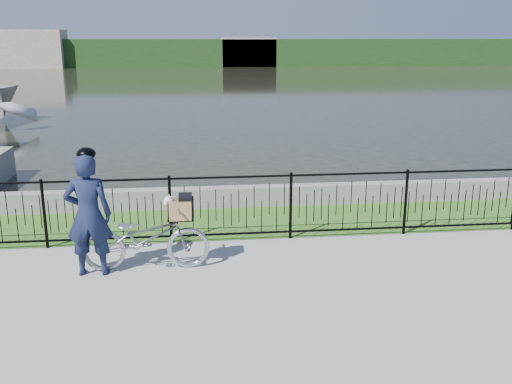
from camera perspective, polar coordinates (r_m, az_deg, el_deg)
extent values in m
plane|color=gray|center=(8.16, -1.64, -8.72)|extent=(120.00, 120.00, 0.00)
cube|color=#3B6920|center=(10.58, -2.84, -2.98)|extent=(60.00, 2.00, 0.01)
plane|color=#27271D|center=(40.57, -5.69, 10.55)|extent=(120.00, 120.00, 0.00)
cube|color=gray|center=(11.48, -3.18, -0.50)|extent=(60.00, 0.30, 0.40)
cube|color=#204219|center=(67.46, -6.14, 13.69)|extent=(120.00, 6.00, 3.00)
cube|color=#A99B88|center=(67.71, -21.96, 13.13)|extent=(8.00, 4.00, 4.00)
cube|color=#A99B88|center=(66.28, -0.78, 13.83)|extent=(6.00, 3.00, 3.20)
imported|color=#ABB0B7|center=(8.49, -10.96, -4.51)|extent=(1.84, 0.64, 0.97)
cube|color=black|center=(8.38, -7.54, -2.72)|extent=(0.38, 0.18, 0.02)
cube|color=#A1764A|center=(8.38, -7.54, -2.67)|extent=(0.35, 0.27, 0.01)
cube|color=#A1764A|center=(8.46, -7.56, -1.46)|extent=(0.35, 0.01, 0.31)
cube|color=#A1764A|center=(8.21, -7.59, -1.97)|extent=(0.35, 0.02, 0.31)
cube|color=#A1764A|center=(8.33, -6.41, -1.68)|extent=(0.01, 0.27, 0.31)
cube|color=#A1764A|center=(8.34, -8.74, -1.74)|extent=(0.01, 0.27, 0.31)
cube|color=black|center=(8.28, -7.08, -0.47)|extent=(0.19, 0.29, 0.06)
cube|color=black|center=(8.32, -6.30, -1.47)|extent=(0.02, 0.29, 0.25)
ellipsoid|color=silver|center=(8.34, -7.71, -1.88)|extent=(0.31, 0.22, 0.20)
sphere|color=silver|center=(8.28, -8.70, -0.89)|extent=(0.15, 0.15, 0.15)
sphere|color=silver|center=(8.27, -9.04, -1.14)|extent=(0.07, 0.07, 0.07)
sphere|color=black|center=(8.27, -9.21, -1.20)|extent=(0.02, 0.02, 0.02)
cone|color=olive|center=(8.32, -8.70, -0.38)|extent=(0.06, 0.08, 0.08)
cone|color=olive|center=(8.23, -8.58, -0.56)|extent=(0.06, 0.08, 0.08)
imported|color=#151B39|center=(8.37, -16.41, -2.22)|extent=(0.66, 0.44, 1.78)
ellipsoid|color=black|center=(8.16, -16.86, 3.62)|extent=(0.26, 0.29, 0.18)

